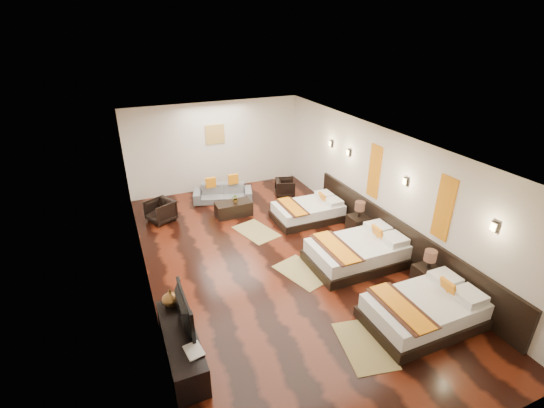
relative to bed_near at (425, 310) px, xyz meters
name	(u,v)px	position (x,y,z in m)	size (l,w,h in m)	color
floor	(275,262)	(-1.70, 2.83, -0.27)	(5.50, 9.50, 0.01)	black
ceiling	(276,143)	(-1.70, 2.83, 2.53)	(5.50, 9.50, 0.01)	white
back_wall	(215,147)	(-1.70, 7.58, 1.13)	(5.50, 0.01, 2.80)	silver
left_wall	(141,232)	(-4.45, 2.83, 1.13)	(0.01, 9.50, 2.80)	silver
right_wall	(381,187)	(1.05, 2.83, 1.13)	(0.01, 9.50, 2.80)	silver
headboard_panel	(397,238)	(1.01, 2.03, 0.18)	(0.08, 6.60, 0.90)	black
bed_near	(425,310)	(0.00, 0.00, 0.00)	(2.08, 1.31, 0.79)	black
bed_mid	(358,252)	(0.00, 2.08, 0.01)	(2.17, 1.36, 0.83)	black
bed_far	(309,211)	(0.00, 4.43, -0.03)	(1.87, 1.18, 0.71)	black
nightstand_a	(426,275)	(0.75, 0.77, 0.04)	(0.45, 0.45, 0.89)	black
nightstand_b	(358,223)	(0.75, 3.17, 0.05)	(0.47, 0.47, 0.92)	black
jute_mat_near	(364,345)	(-1.31, -0.06, -0.27)	(0.75, 1.20, 0.01)	#99864E
jute_mat_mid	(302,272)	(-1.32, 2.23, -0.27)	(0.75, 1.20, 0.01)	#99864E
jute_mat_far	(256,231)	(-1.60, 4.32, -0.27)	(0.75, 1.20, 0.01)	#99864E
tv_console	(181,346)	(-4.20, 0.87, 0.00)	(0.50, 1.80, 0.55)	black
tv	(179,311)	(-4.15, 1.03, 0.57)	(1.02, 0.13, 0.59)	black
book	(186,354)	(-4.20, 0.38, 0.29)	(0.25, 0.33, 0.03)	black
figurine	(171,297)	(-4.20, 1.59, 0.44)	(0.30, 0.30, 0.31)	brown
sofa	(223,193)	(-1.84, 6.51, -0.02)	(1.74, 0.68, 0.51)	slate
armchair_left	(161,211)	(-3.78, 5.90, 0.03)	(0.65, 0.67, 0.61)	black
armchair_right	(285,187)	(0.07, 6.14, 0.00)	(0.58, 0.60, 0.54)	black
coffee_table	(234,209)	(-1.84, 5.46, -0.07)	(1.00, 0.50, 0.40)	black
table_plant	(236,198)	(-1.77, 5.42, 0.25)	(0.23, 0.20, 0.25)	#2A6020
orange_panel_a	(444,208)	(1.03, 0.93, 1.43)	(0.04, 0.40, 1.30)	#D86014
orange_panel_b	(374,171)	(1.03, 3.13, 1.43)	(0.04, 0.40, 1.30)	#D86014
sconce_near	(494,227)	(1.01, -0.17, 1.58)	(0.07, 0.12, 0.18)	black
sconce_mid	(405,182)	(1.01, 2.03, 1.58)	(0.07, 0.12, 0.18)	black
sconce_far	(349,153)	(1.01, 4.23, 1.58)	(0.07, 0.12, 0.18)	black
sconce_lounge	(331,144)	(1.01, 5.13, 1.58)	(0.07, 0.12, 0.18)	black
gold_artwork	(215,134)	(-1.70, 7.56, 1.53)	(0.60, 0.04, 0.60)	#AD873F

